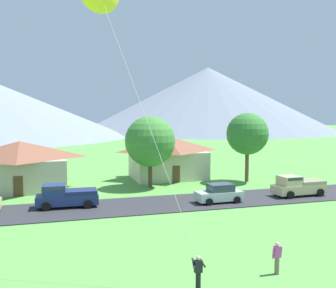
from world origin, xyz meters
name	(u,v)px	position (x,y,z in m)	size (l,w,h in m)	color
road_strip	(149,205)	(0.00, 25.55, 0.04)	(160.00, 6.66, 0.08)	#2D2D33
mountain_west_ridge	(208,99)	(57.50, 151.23, 13.59)	(107.04, 107.04, 27.17)	slate
house_leftmost	(20,164)	(-11.37, 36.73, 2.67)	(10.07, 8.47, 5.16)	beige
house_left_center	(168,157)	(5.77, 38.95, 2.71)	(9.34, 7.23, 5.24)	beige
tree_left_of_center	(247,134)	(13.94, 33.73, 5.67)	(4.92, 4.92, 8.15)	brown
tree_center	(150,141)	(2.17, 33.73, 5.05)	(5.51, 5.51, 7.82)	#4C3823
parked_car_silver_mid_west	(219,194)	(6.29, 24.52, 0.87)	(4.23, 2.13, 1.68)	#B7BCC1
pickup_truck_sand_west_side	(298,186)	(14.78, 24.90, 1.06)	(5.25, 2.43, 1.99)	#C6B284
pickup_truck_navy_east_side	(66,196)	(-7.14, 26.64, 1.06)	(5.28, 2.49, 1.99)	navy
watcher_person	(277,257)	(2.55, 9.05, 0.88)	(0.56, 0.24, 1.68)	#70604C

